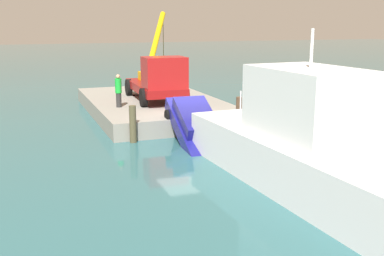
{
  "coord_description": "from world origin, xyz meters",
  "views": [
    {
      "loc": [
        20.26,
        -7.38,
        5.27
      ],
      "look_at": [
        0.78,
        -0.04,
        0.51
      ],
      "focal_mm": 43.47,
      "sensor_mm": 36.0,
      "label": 1
    }
  ],
  "objects_px": {
    "salvaged_car": "(196,127)",
    "moored_yacht": "(355,186)",
    "crane_truck": "(158,79)",
    "dock_worker": "(118,91)"
  },
  "relations": [
    {
      "from": "salvaged_car",
      "to": "moored_yacht",
      "type": "height_order",
      "value": "moored_yacht"
    },
    {
      "from": "crane_truck",
      "to": "salvaged_car",
      "type": "bearing_deg",
      "value": -1.79
    },
    {
      "from": "salvaged_car",
      "to": "moored_yacht",
      "type": "xyz_separation_m",
      "value": [
        8.82,
        1.4,
        0.05
      ]
    },
    {
      "from": "crane_truck",
      "to": "moored_yacht",
      "type": "height_order",
      "value": "crane_truck"
    },
    {
      "from": "crane_truck",
      "to": "dock_worker",
      "type": "xyz_separation_m",
      "value": [
        1.0,
        -2.51,
        -0.4
      ]
    },
    {
      "from": "crane_truck",
      "to": "dock_worker",
      "type": "distance_m",
      "value": 2.73
    },
    {
      "from": "crane_truck",
      "to": "dock_worker",
      "type": "bearing_deg",
      "value": -68.14
    },
    {
      "from": "salvaged_car",
      "to": "moored_yacht",
      "type": "relative_size",
      "value": 0.31
    },
    {
      "from": "dock_worker",
      "to": "crane_truck",
      "type": "bearing_deg",
      "value": 111.86
    },
    {
      "from": "dock_worker",
      "to": "moored_yacht",
      "type": "xyz_separation_m",
      "value": [
        14.21,
        3.7,
        -0.96
      ]
    }
  ]
}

